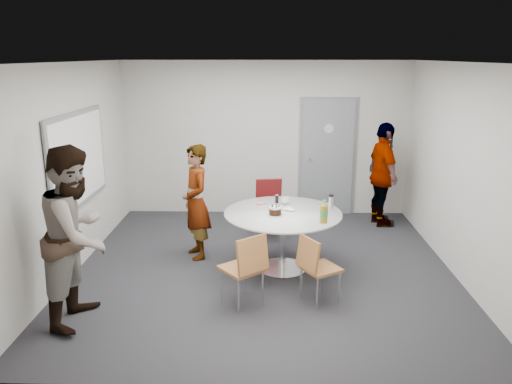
{
  "coord_description": "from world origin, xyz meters",
  "views": [
    {
      "loc": [
        0.06,
        -6.22,
        2.79
      ],
      "look_at": [
        -0.11,
        0.25,
        1.0
      ],
      "focal_mm": 35.0,
      "sensor_mm": 36.0,
      "label": 1
    }
  ],
  "objects_px": {
    "table": "(284,221)",
    "chair_far": "(270,202)",
    "chair_near_right": "(315,264)",
    "person_left": "(77,235)",
    "person_main": "(196,202)",
    "whiteboard": "(79,159)",
    "chair_near_left": "(246,264)",
    "person_right": "(383,175)",
    "door": "(327,158)"
  },
  "relations": [
    {
      "from": "chair_near_left",
      "to": "chair_far",
      "type": "bearing_deg",
      "value": 44.51
    },
    {
      "from": "door",
      "to": "person_right",
      "type": "distance_m",
      "value": 1.07
    },
    {
      "from": "door",
      "to": "chair_near_right",
      "type": "bearing_deg",
      "value": -98.36
    },
    {
      "from": "person_main",
      "to": "person_right",
      "type": "height_order",
      "value": "person_right"
    },
    {
      "from": "door",
      "to": "table",
      "type": "height_order",
      "value": "door"
    },
    {
      "from": "person_main",
      "to": "whiteboard",
      "type": "bearing_deg",
      "value": -106.16
    },
    {
      "from": "person_main",
      "to": "person_left",
      "type": "height_order",
      "value": "person_left"
    },
    {
      "from": "chair_far",
      "to": "person_right",
      "type": "height_order",
      "value": "person_right"
    },
    {
      "from": "table",
      "to": "chair_far",
      "type": "bearing_deg",
      "value": 98.21
    },
    {
      "from": "chair_near_right",
      "to": "chair_far",
      "type": "distance_m",
      "value": 2.3
    },
    {
      "from": "person_main",
      "to": "chair_near_right",
      "type": "bearing_deg",
      "value": 24.79
    },
    {
      "from": "door",
      "to": "table",
      "type": "xyz_separation_m",
      "value": [
        -0.83,
        -2.5,
        -0.34
      ]
    },
    {
      "from": "chair_near_left",
      "to": "chair_near_right",
      "type": "bearing_deg",
      "value": -29.51
    },
    {
      "from": "chair_near_right",
      "to": "person_left",
      "type": "distance_m",
      "value": 2.62
    },
    {
      "from": "door",
      "to": "person_main",
      "type": "height_order",
      "value": "door"
    },
    {
      "from": "chair_near_right",
      "to": "person_main",
      "type": "distance_m",
      "value": 2.08
    },
    {
      "from": "door",
      "to": "chair_near_left",
      "type": "bearing_deg",
      "value": -109.78
    },
    {
      "from": "chair_near_left",
      "to": "person_left",
      "type": "relative_size",
      "value": 0.46
    },
    {
      "from": "door",
      "to": "chair_near_left",
      "type": "height_order",
      "value": "door"
    },
    {
      "from": "person_main",
      "to": "person_right",
      "type": "distance_m",
      "value": 3.24
    },
    {
      "from": "chair_far",
      "to": "person_main",
      "type": "relative_size",
      "value": 0.56
    },
    {
      "from": "door",
      "to": "chair_near_right",
      "type": "relative_size",
      "value": 2.62
    },
    {
      "from": "chair_near_left",
      "to": "person_right",
      "type": "height_order",
      "value": "person_right"
    },
    {
      "from": "chair_far",
      "to": "person_right",
      "type": "bearing_deg",
      "value": -171.9
    },
    {
      "from": "door",
      "to": "whiteboard",
      "type": "distance_m",
      "value": 4.25
    },
    {
      "from": "chair_far",
      "to": "person_right",
      "type": "distance_m",
      "value": 1.98
    },
    {
      "from": "chair_far",
      "to": "person_main",
      "type": "bearing_deg",
      "value": 31.89
    },
    {
      "from": "table",
      "to": "chair_near_left",
      "type": "height_order",
      "value": "table"
    },
    {
      "from": "chair_far",
      "to": "person_main",
      "type": "distance_m",
      "value": 1.38
    },
    {
      "from": "chair_near_left",
      "to": "person_left",
      "type": "xyz_separation_m",
      "value": [
        -1.77,
        -0.27,
        0.42
      ]
    },
    {
      "from": "whiteboard",
      "to": "chair_near_left",
      "type": "bearing_deg",
      "value": -29.29
    },
    {
      "from": "whiteboard",
      "to": "chair_far",
      "type": "bearing_deg",
      "value": 23.23
    },
    {
      "from": "chair_near_left",
      "to": "chair_far",
      "type": "xyz_separation_m",
      "value": [
        0.26,
        2.37,
        0.02
      ]
    },
    {
      "from": "chair_near_right",
      "to": "person_left",
      "type": "relative_size",
      "value": 0.42
    },
    {
      "from": "chair_near_left",
      "to": "chair_far",
      "type": "height_order",
      "value": "chair_far"
    },
    {
      "from": "chair_near_left",
      "to": "whiteboard",
      "type": "bearing_deg",
      "value": 111.49
    },
    {
      "from": "chair_near_right",
      "to": "person_left",
      "type": "height_order",
      "value": "person_left"
    },
    {
      "from": "chair_near_right",
      "to": "chair_far",
      "type": "height_order",
      "value": "chair_far"
    },
    {
      "from": "chair_near_right",
      "to": "chair_near_left",
      "type": "bearing_deg",
      "value": -111.63
    },
    {
      "from": "door",
      "to": "chair_near_right",
      "type": "xyz_separation_m",
      "value": [
        -0.5,
        -3.43,
        -0.54
      ]
    },
    {
      "from": "table",
      "to": "chair_far",
      "type": "distance_m",
      "value": 1.33
    },
    {
      "from": "chair_near_left",
      "to": "person_main",
      "type": "bearing_deg",
      "value": 78.11
    },
    {
      "from": "table",
      "to": "person_left",
      "type": "height_order",
      "value": "person_left"
    },
    {
      "from": "whiteboard",
      "to": "table",
      "type": "relative_size",
      "value": 1.24
    },
    {
      "from": "table",
      "to": "door",
      "type": "bearing_deg",
      "value": 71.59
    },
    {
      "from": "person_left",
      "to": "table",
      "type": "bearing_deg",
      "value": -54.34
    },
    {
      "from": "door",
      "to": "table",
      "type": "distance_m",
      "value": 2.66
    },
    {
      "from": "chair_near_left",
      "to": "person_right",
      "type": "bearing_deg",
      "value": 14.78
    },
    {
      "from": "whiteboard",
      "to": "person_right",
      "type": "distance_m",
      "value": 4.75
    },
    {
      "from": "table",
      "to": "person_left",
      "type": "xyz_separation_m",
      "value": [
        -2.22,
        -1.33,
        0.27
      ]
    }
  ]
}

